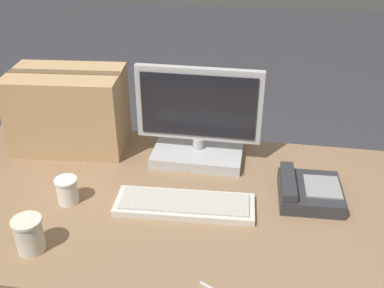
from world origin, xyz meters
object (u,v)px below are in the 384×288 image
at_px(desk_phone, 308,191).
at_px(paper_cup_left, 29,235).
at_px(paper_cup_right, 67,190).
at_px(keyboard, 184,204).
at_px(monitor, 198,126).
at_px(cardboard_box, 69,110).

distance_m(desk_phone, paper_cup_left, 0.90).
height_order(paper_cup_left, paper_cup_right, paper_cup_left).
bearing_deg(keyboard, paper_cup_left, -150.02).
bearing_deg(paper_cup_left, monitor, 55.91).
bearing_deg(paper_cup_right, desk_phone, 10.74).
relative_size(desk_phone, paper_cup_right, 2.49).
distance_m(monitor, desk_phone, 0.47).
relative_size(desk_phone, paper_cup_left, 2.04).
bearing_deg(paper_cup_left, keyboard, 33.30).
relative_size(monitor, paper_cup_right, 5.23).
bearing_deg(monitor, paper_cup_left, -124.09).
xyz_separation_m(desk_phone, paper_cup_left, (-0.81, -0.39, 0.03)).
distance_m(paper_cup_right, cardboard_box, 0.41).
bearing_deg(monitor, keyboard, -89.28).
bearing_deg(desk_phone, cardboard_box, 164.23).
distance_m(monitor, paper_cup_right, 0.54).
relative_size(monitor, desk_phone, 2.10).
xyz_separation_m(monitor, cardboard_box, (-0.52, 0.01, 0.02)).
bearing_deg(monitor, cardboard_box, 178.54).
relative_size(monitor, keyboard, 1.00).
xyz_separation_m(keyboard, cardboard_box, (-0.52, 0.34, 0.14)).
height_order(monitor, keyboard, monitor).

